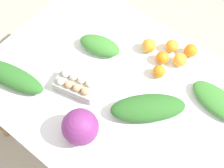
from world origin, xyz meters
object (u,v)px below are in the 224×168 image
object	(u,v)px
greens_bunch_kale	(100,45)
greens_bunch_beet_tops	(11,76)
cabbage_purple	(80,127)
orange_2	(191,50)
greens_bunch_chard	(218,101)
orange_3	(149,46)
greens_bunch_dandelion	(148,108)
orange_1	(180,60)
egg_carton	(76,85)
orange_4	(162,58)
orange_5	(159,71)
orange_0	(172,46)

from	to	relation	value
greens_bunch_kale	greens_bunch_beet_tops	world-z (taller)	greens_bunch_beet_tops
cabbage_purple	orange_2	size ratio (longest dim) A/B	2.39
greens_bunch_chard	orange_3	distance (m)	0.48
greens_bunch_dandelion	orange_1	distance (m)	0.36
egg_carton	orange_3	size ratio (longest dim) A/B	3.00
greens_bunch_dandelion	orange_4	world-z (taller)	greens_bunch_dandelion
greens_bunch_chard	orange_5	distance (m)	0.34
orange_3	orange_4	xyz separation A→B (m)	(0.11, -0.02, -0.00)
orange_1	orange_4	world-z (taller)	orange_1
greens_bunch_beet_tops	orange_3	xyz separation A→B (m)	(0.45, 0.63, -0.00)
greens_bunch_beet_tops	cabbage_purple	bearing A→B (deg)	0.15
egg_carton	orange_3	bearing A→B (deg)	-122.01
cabbage_purple	greens_bunch_dandelion	xyz separation A→B (m)	(0.18, 0.30, -0.04)
orange_3	cabbage_purple	bearing A→B (deg)	-86.28
orange_0	orange_1	world-z (taller)	orange_1
orange_5	orange_4	bearing A→B (deg)	112.60
cabbage_purple	orange_3	world-z (taller)	cabbage_purple
egg_carton	greens_bunch_dandelion	xyz separation A→B (m)	(0.37, 0.13, 0.01)
greens_bunch_dandelion	orange_0	bearing A→B (deg)	106.66
greens_bunch_chard	orange_2	size ratio (longest dim) A/B	4.09
cabbage_purple	orange_4	xyz separation A→B (m)	(0.06, 0.61, -0.05)
greens_bunch_kale	greens_bunch_beet_tops	xyz separation A→B (m)	(-0.24, -0.45, 0.00)
orange_2	greens_bunch_kale	bearing A→B (deg)	-145.02
orange_3	greens_bunch_chard	bearing A→B (deg)	-7.63
orange_4	orange_5	distance (m)	0.09
greens_bunch_chard	orange_1	world-z (taller)	orange_1
greens_bunch_kale	orange_3	bearing A→B (deg)	38.41
egg_carton	greens_bunch_chard	size ratio (longest dim) A/B	0.79
egg_carton	greens_bunch_beet_tops	bearing A→B (deg)	16.23
egg_carton	greens_bunch_kale	bearing A→B (deg)	-89.72
greens_bunch_chard	orange_3	world-z (taller)	orange_3
greens_bunch_dandelion	greens_bunch_chard	world-z (taller)	greens_bunch_dandelion
greens_bunch_chard	orange_4	size ratio (longest dim) A/B	4.19
greens_bunch_dandelion	orange_1	world-z (taller)	greens_bunch_dandelion
greens_bunch_chard	orange_3	size ratio (longest dim) A/B	3.79
orange_1	greens_bunch_dandelion	bearing A→B (deg)	-84.63
greens_bunch_beet_tops	orange_4	size ratio (longest dim) A/B	5.47
greens_bunch_chard	orange_2	world-z (taller)	orange_2
greens_bunch_chard	orange_1	bearing A→B (deg)	162.10
cabbage_purple	orange_2	bearing A→B (deg)	77.75
orange_5	orange_0	bearing A→B (deg)	101.78
greens_bunch_kale	greens_bunch_chard	bearing A→B (deg)	8.93
orange_0	cabbage_purple	bearing A→B (deg)	-94.92
greens_bunch_dandelion	orange_3	size ratio (longest dim) A/B	4.71
cabbage_purple	orange_5	xyz separation A→B (m)	(0.10, 0.52, -0.05)
orange_5	cabbage_purple	bearing A→B (deg)	-100.88
greens_bunch_dandelion	greens_bunch_beet_tops	distance (m)	0.74
greens_bunch_kale	greens_bunch_dandelion	world-z (taller)	greens_bunch_dandelion
greens_bunch_chard	egg_carton	bearing A→B (deg)	-148.26
egg_carton	orange_0	world-z (taller)	egg_carton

